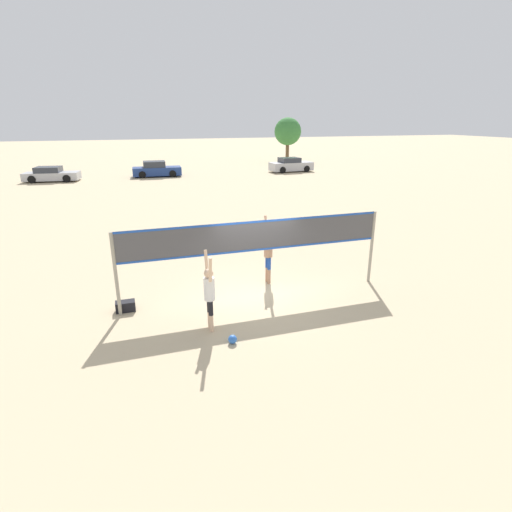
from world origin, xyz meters
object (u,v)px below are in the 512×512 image
Objects in this scene: parked_car_mid at (156,170)px; gear_bag at (126,306)px; player_blocker at (268,249)px; tree_left_cluster at (288,132)px; player_spiker at (209,291)px; volleyball at (233,339)px; parked_car_far at (51,175)px; parked_car_near at (291,165)px; volleyball_net at (256,241)px.

gear_bag is at bearing -94.03° from parked_car_mid.
player_blocker is 0.42× the size of tree_left_cluster.
volleyball is at bearing -155.81° from player_spiker.
gear_bag is at bearing 49.43° from player_spiker.
tree_left_cluster reaches higher than parked_car_far.
parked_car_far is at bearing 176.20° from parked_car_near.
parked_car_far is 0.88× the size of tree_left_cluster.
player_blocker reaches higher than volleyball.
volleyball_net reaches higher than gear_bag.
player_blocker is 29.09m from parked_car_far.
volleyball_net is 37.34× the size of volleyball.
gear_bag is at bearing 133.30° from volleyball.
player_spiker is 9.70× the size of volleyball.
tree_left_cluster is (14.93, 35.10, 2.49)m from player_blocker.
parked_car_mid is at bearing 174.50° from parked_car_near.
player_blocker reaches higher than parked_car_near.
gear_bag is (-3.87, 0.21, -1.65)m from volleyball_net.
parked_car_far is (-9.68, 28.11, -1.22)m from volleyball_net.
parked_car_near is at bearing -109.58° from tree_left_cluster.
player_blocker reaches higher than parked_car_mid.
volleyball_net is 3.26m from volleyball.
player_blocker is at bearing 52.52° from volleyball_net.
volleyball_net is 1.81× the size of parked_car_mid.
player_blocker is 10.29× the size of volleyball.
volleyball is 33.45m from parked_car_near.
tree_left_cluster reaches higher than volleyball.
parked_car_mid is at bearing 88.72° from volleyball.
player_blocker reaches higher than player_spiker.
gear_bag is 0.10× the size of tree_left_cluster.
parked_car_mid is (-0.70, 28.42, -1.16)m from volleyball_net.
volleyball_net is at bearing -47.77° from player_spiker.
volleyball_net is 14.98× the size of gear_bag.
parked_car_far is at bearing 105.20° from volleyball.
volleyball_net is 3.63× the size of player_blocker.
volleyball is 3.62m from gear_bag.
parked_car_far is 26.74m from tree_left_cluster.
parked_car_near reaches higher than gear_bag.
player_spiker is at bearing -137.77° from volleyball_net.
tree_left_cluster reaches higher than parked_car_mid.
player_spiker is at bearing -114.83° from tree_left_cluster.
volleyball is 0.05× the size of parked_car_far.
player_spiker is 30.75m from parked_car_far.
tree_left_cluster is at bearing 66.11° from volleyball.
tree_left_cluster is (15.66, 36.05, 1.87)m from volleyball_net.
parked_car_near is (14.14, 30.31, 0.54)m from volleyball.
parked_car_near reaches higher than volleyball.
volleyball is 0.05× the size of parked_car_mid.
parked_car_near is 9.18m from tree_left_cluster.
parked_car_far is at bearing -162.60° from tree_left_cluster.
player_spiker reaches higher than gear_bag.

